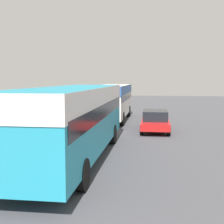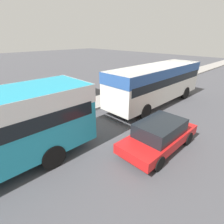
{
  "view_description": "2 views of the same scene",
  "coord_description": "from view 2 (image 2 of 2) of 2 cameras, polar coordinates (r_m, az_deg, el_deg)",
  "views": [
    {
      "loc": [
        1.52,
        -3.76,
        3.39
      ],
      "look_at": [
        -0.87,
        13.78,
        1.51
      ],
      "focal_mm": 50.0,
      "sensor_mm": 36.0,
      "label": 1
    },
    {
      "loc": [
        5.07,
        10.0,
        4.87
      ],
      "look_at": [
        -1.34,
        16.2,
        0.99
      ],
      "focal_mm": 28.0,
      "sensor_mm": 36.0,
      "label": 2
    }
  ],
  "objects": [
    {
      "name": "bus_following",
      "position": [
        13.67,
        14.4,
        10.2
      ],
      "size": [
        2.5,
        9.13,
        2.9
      ],
      "color": "silver",
      "rests_on": "ground_plane"
    },
    {
      "name": "car_crossing",
      "position": [
        8.37,
        15.22,
        -7.09
      ],
      "size": [
        1.84,
        4.19,
        1.38
      ],
      "color": "red",
      "rests_on": "ground_plane"
    }
  ]
}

